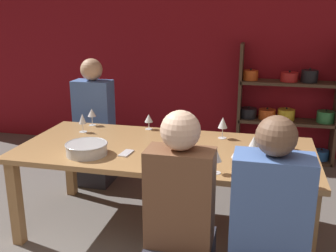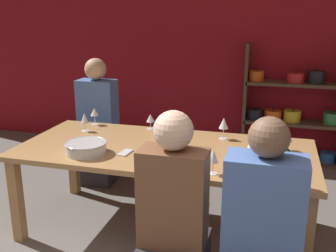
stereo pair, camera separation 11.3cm
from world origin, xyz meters
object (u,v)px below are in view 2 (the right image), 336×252
at_px(shelf_unit, 291,117).
at_px(wine_bottle_green, 283,164).
at_px(wine_glass_red_b, 213,157).
at_px(mixing_bowl, 86,147).
at_px(person_far_a, 99,136).
at_px(wine_glass_empty_e, 95,112).
at_px(wine_glass_empty_a, 169,133).
at_px(cell_phone, 125,153).
at_px(wine_glass_red_a, 185,148).
at_px(wine_glass_empty_b, 224,124).
at_px(wine_glass_white_a, 234,154).
at_px(wine_glass_empty_d, 150,118).
at_px(dining_table, 165,157).
at_px(wine_glass_white_b, 253,143).
at_px(wine_glass_empty_c, 170,149).
at_px(wine_glass_red_d, 85,119).
at_px(wine_glass_red_c, 287,137).
at_px(person_near_a, 173,242).

height_order(shelf_unit, wine_bottle_green, shelf_unit).
bearing_deg(wine_glass_red_b, mixing_bowl, 172.38).
bearing_deg(person_far_a, wine_glass_red_b, 138.50).
xyz_separation_m(wine_bottle_green, wine_glass_empty_e, (-1.71, 0.93, -0.02)).
height_order(wine_glass_empty_a, cell_phone, wine_glass_empty_a).
bearing_deg(wine_glass_red_a, shelf_unit, 71.14).
bearing_deg(wine_glass_empty_e, wine_glass_empty_b, -5.23).
height_order(wine_glass_white_a, wine_glass_empty_e, wine_glass_white_a).
height_order(wine_glass_empty_a, wine_glass_empty_d, wine_glass_empty_a).
distance_m(wine_bottle_green, cell_phone, 1.18).
distance_m(dining_table, wine_glass_red_b, 0.64).
height_order(wine_glass_white_a, wine_glass_white_b, wine_glass_white_b).
bearing_deg(wine_glass_empty_c, person_far_a, 133.24).
height_order(wine_glass_empty_c, wine_glass_empty_d, wine_glass_empty_c).
xyz_separation_m(wine_glass_empty_b, wine_glass_red_b, (0.04, -0.77, -0.01)).
relative_size(wine_glass_red_a, wine_glass_empty_d, 1.34).
distance_m(mixing_bowl, wine_glass_red_d, 0.60).
height_order(shelf_unit, cell_phone, shelf_unit).
height_order(wine_glass_empty_a, wine_glass_white_a, wine_glass_empty_a).
distance_m(shelf_unit, wine_glass_red_a, 2.42).
bearing_deg(mixing_bowl, wine_glass_red_c, 18.12).
bearing_deg(dining_table, person_near_a, -70.98).
xyz_separation_m(shelf_unit, wine_glass_white_b, (-0.33, -2.03, 0.30)).
xyz_separation_m(shelf_unit, mixing_bowl, (-1.55, -2.23, 0.22)).
xyz_separation_m(wine_glass_red_d, person_near_a, (1.11, -1.11, -0.38)).
distance_m(dining_table, cell_phone, 0.33).
bearing_deg(wine_glass_empty_b, wine_glass_empty_c, -112.55).
xyz_separation_m(wine_bottle_green, wine_glass_red_a, (-0.65, 0.14, -0.01)).
distance_m(shelf_unit, person_far_a, 2.28).
height_order(wine_glass_red_c, wine_glass_white_b, wine_glass_white_b).
distance_m(wine_glass_empty_b, wine_glass_empty_d, 0.69).
bearing_deg(wine_glass_empty_a, wine_glass_white_a, -31.55).
height_order(shelf_unit, wine_glass_red_c, shelf_unit).
relative_size(wine_glass_empty_e, person_far_a, 0.12).
xyz_separation_m(wine_glass_empty_c, wine_glass_red_d, (-0.94, 0.57, -0.00)).
distance_m(shelf_unit, wine_glass_red_c, 1.78).
height_order(wine_glass_empty_c, person_near_a, person_near_a).
distance_m(wine_glass_empty_a, person_far_a, 1.37).
xyz_separation_m(wine_glass_red_b, person_near_a, (-0.15, -0.46, -0.38)).
bearing_deg(person_near_a, wine_glass_empty_d, 113.03).
bearing_deg(wine_glass_white_b, wine_glass_white_a, -111.42).
height_order(shelf_unit, mixing_bowl, shelf_unit).
height_order(shelf_unit, wine_glass_red_b, shelf_unit).
xyz_separation_m(wine_glass_empty_a, wine_glass_red_c, (0.89, 0.20, -0.02)).
relative_size(wine_bottle_green, wine_glass_empty_e, 2.13).
relative_size(wine_bottle_green, wine_glass_red_a, 1.81).
xyz_separation_m(wine_glass_empty_b, person_near_a, (-0.11, -1.22, -0.39)).
relative_size(dining_table, wine_glass_red_d, 13.74).
bearing_deg(wine_glass_white_a, wine_glass_red_d, 157.43).
bearing_deg(wine_glass_white_a, wine_glass_empty_c, 179.31).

